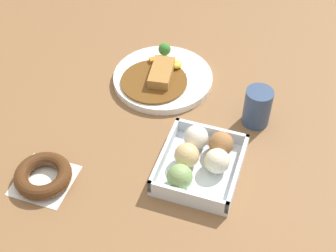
% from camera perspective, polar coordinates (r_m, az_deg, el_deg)
% --- Properties ---
extents(ground_plane, '(1.60, 1.60, 0.00)m').
position_cam_1_polar(ground_plane, '(1.10, -1.53, 0.18)').
color(ground_plane, brown).
extents(curry_plate, '(0.25, 0.25, 0.06)m').
position_cam_1_polar(curry_plate, '(1.21, -0.71, 5.91)').
color(curry_plate, white).
rests_on(curry_plate, ground_plane).
extents(donut_box, '(0.19, 0.17, 0.07)m').
position_cam_1_polar(donut_box, '(1.00, 3.89, -4.06)').
color(donut_box, silver).
rests_on(donut_box, ground_plane).
extents(chocolate_ring_donut, '(0.12, 0.12, 0.03)m').
position_cam_1_polar(chocolate_ring_donut, '(1.02, -14.78, -5.80)').
color(chocolate_ring_donut, white).
rests_on(chocolate_ring_donut, ground_plane).
extents(coffee_mug, '(0.06, 0.06, 0.09)m').
position_cam_1_polar(coffee_mug, '(1.10, 10.69, 2.24)').
color(coffee_mug, '#33476B').
rests_on(coffee_mug, ground_plane).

